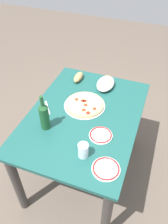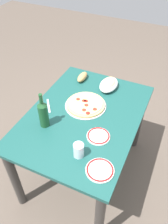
{
  "view_description": "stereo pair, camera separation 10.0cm",
  "coord_description": "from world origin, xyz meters",
  "px_view_note": "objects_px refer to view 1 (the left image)",
  "views": [
    {
      "loc": [
        -1.23,
        -0.46,
        2.0
      ],
      "look_at": [
        0.0,
        0.0,
        0.79
      ],
      "focal_mm": 36.96,
      "sensor_mm": 36.0,
      "label": 1
    },
    {
      "loc": [
        -1.19,
        -0.55,
        2.0
      ],
      "look_at": [
        0.0,
        0.0,
        0.79
      ],
      "focal_mm": 36.96,
      "sensor_mm": 36.0,
      "label": 2
    }
  ],
  "objects_px": {
    "pepperoni_pizza": "(85,104)",
    "baked_pasta_dish": "(106,83)",
    "dining_table": "(84,127)",
    "water_glass": "(83,150)",
    "side_plate_far": "(106,169)",
    "wine_bottle": "(44,116)",
    "bread_loaf": "(78,77)",
    "side_plate_near": "(101,135)"
  },
  "relations": [
    {
      "from": "side_plate_far",
      "to": "baked_pasta_dish",
      "type": "bearing_deg",
      "value": 16.78
    },
    {
      "from": "pepperoni_pizza",
      "to": "side_plate_near",
      "type": "bearing_deg",
      "value": -140.4
    },
    {
      "from": "pepperoni_pizza",
      "to": "side_plate_near",
      "type": "height_order",
      "value": "pepperoni_pizza"
    },
    {
      "from": "pepperoni_pizza",
      "to": "wine_bottle",
      "type": "relative_size",
      "value": 1.16
    },
    {
      "from": "pepperoni_pizza",
      "to": "baked_pasta_dish",
      "type": "distance_m",
      "value": 0.32
    },
    {
      "from": "baked_pasta_dish",
      "to": "bread_loaf",
      "type": "relative_size",
      "value": 1.49
    },
    {
      "from": "baked_pasta_dish",
      "to": "side_plate_near",
      "type": "distance_m",
      "value": 0.6
    },
    {
      "from": "baked_pasta_dish",
      "to": "bread_loaf",
      "type": "bearing_deg",
      "value": 86.39
    },
    {
      "from": "baked_pasta_dish",
      "to": "side_plate_far",
      "type": "relative_size",
      "value": 1.33
    },
    {
      "from": "wine_bottle",
      "to": "water_glass",
      "type": "xyz_separation_m",
      "value": [
        -0.15,
        -0.35,
        -0.06
      ]
    },
    {
      "from": "side_plate_near",
      "to": "water_glass",
      "type": "bearing_deg",
      "value": 164.23
    },
    {
      "from": "wine_bottle",
      "to": "pepperoni_pizza",
      "type": "bearing_deg",
      "value": -29.85
    },
    {
      "from": "wine_bottle",
      "to": "water_glass",
      "type": "relative_size",
      "value": 2.77
    },
    {
      "from": "baked_pasta_dish",
      "to": "bread_loaf",
      "type": "height_order",
      "value": "baked_pasta_dish"
    },
    {
      "from": "pepperoni_pizza",
      "to": "baked_pasta_dish",
      "type": "bearing_deg",
      "value": -15.21
    },
    {
      "from": "pepperoni_pizza",
      "to": "water_glass",
      "type": "distance_m",
      "value": 0.5
    },
    {
      "from": "baked_pasta_dish",
      "to": "wine_bottle",
      "type": "bearing_deg",
      "value": 156.91
    },
    {
      "from": "water_glass",
      "to": "baked_pasta_dish",
      "type": "bearing_deg",
      "value": 5.82
    },
    {
      "from": "dining_table",
      "to": "bread_loaf",
      "type": "distance_m",
      "value": 0.51
    },
    {
      "from": "dining_table",
      "to": "wine_bottle",
      "type": "xyz_separation_m",
      "value": [
        -0.22,
        0.22,
        0.25
      ]
    },
    {
      "from": "wine_bottle",
      "to": "side_plate_near",
      "type": "bearing_deg",
      "value": -81.98
    },
    {
      "from": "baked_pasta_dish",
      "to": "dining_table",
      "type": "bearing_deg",
      "value": 172.89
    },
    {
      "from": "dining_table",
      "to": "side_plate_far",
      "type": "bearing_deg",
      "value": -144.21
    },
    {
      "from": "dining_table",
      "to": "pepperoni_pizza",
      "type": "bearing_deg",
      "value": 17.63
    },
    {
      "from": "wine_bottle",
      "to": "side_plate_far",
      "type": "distance_m",
      "value": 0.57
    },
    {
      "from": "dining_table",
      "to": "pepperoni_pizza",
      "type": "relative_size",
      "value": 3.49
    },
    {
      "from": "water_glass",
      "to": "dining_table",
      "type": "bearing_deg",
      "value": 19.65
    },
    {
      "from": "dining_table",
      "to": "water_glass",
      "type": "xyz_separation_m",
      "value": [
        -0.37,
        -0.13,
        0.19
      ]
    },
    {
      "from": "baked_pasta_dish",
      "to": "bread_loaf",
      "type": "distance_m",
      "value": 0.27
    },
    {
      "from": "baked_pasta_dish",
      "to": "wine_bottle",
      "type": "relative_size",
      "value": 0.83
    },
    {
      "from": "dining_table",
      "to": "wine_bottle",
      "type": "height_order",
      "value": "wine_bottle"
    },
    {
      "from": "pepperoni_pizza",
      "to": "bread_loaf",
      "type": "distance_m",
      "value": 0.38
    },
    {
      "from": "dining_table",
      "to": "bread_loaf",
      "type": "xyz_separation_m",
      "value": [
        0.43,
        0.22,
        0.17
      ]
    },
    {
      "from": "water_glass",
      "to": "side_plate_far",
      "type": "distance_m",
      "value": 0.19
    },
    {
      "from": "wine_bottle",
      "to": "water_glass",
      "type": "height_order",
      "value": "wine_bottle"
    },
    {
      "from": "dining_table",
      "to": "pepperoni_pizza",
      "type": "height_order",
      "value": "pepperoni_pizza"
    },
    {
      "from": "baked_pasta_dish",
      "to": "pepperoni_pizza",
      "type": "bearing_deg",
      "value": 164.79
    },
    {
      "from": "bread_loaf",
      "to": "dining_table",
      "type": "bearing_deg",
      "value": -153.36
    },
    {
      "from": "dining_table",
      "to": "side_plate_near",
      "type": "bearing_deg",
      "value": -131.08
    },
    {
      "from": "baked_pasta_dish",
      "to": "bread_loaf",
      "type": "xyz_separation_m",
      "value": [
        0.02,
        0.27,
        -0.01
      ]
    },
    {
      "from": "dining_table",
      "to": "baked_pasta_dish",
      "type": "distance_m",
      "value": 0.45
    },
    {
      "from": "pepperoni_pizza",
      "to": "water_glass",
      "type": "relative_size",
      "value": 3.22
    }
  ]
}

